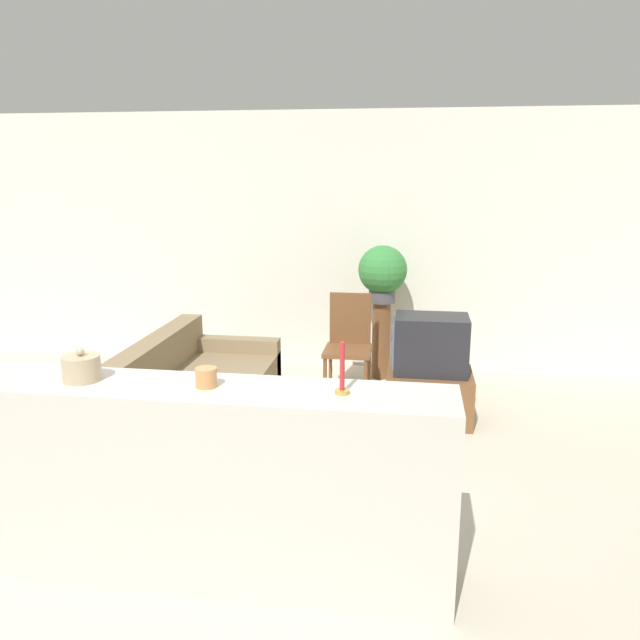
{
  "coord_description": "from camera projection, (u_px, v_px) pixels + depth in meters",
  "views": [
    {
      "loc": [
        1.17,
        -3.17,
        2.11
      ],
      "look_at": [
        0.41,
        1.95,
        0.85
      ],
      "focal_mm": 35.0,
      "sensor_mm": 36.0,
      "label": 1
    }
  ],
  "objects": [
    {
      "name": "ground_plane",
      "position": [
        204.0,
        532.0,
        3.72
      ],
      "size": [
        14.0,
        14.0,
        0.0
      ],
      "primitive_type": "plane",
      "color": "beige"
    },
    {
      "name": "wall_back",
      "position": [
        303.0,
        242.0,
        6.69
      ],
      "size": [
        9.0,
        0.06,
        2.7
      ],
      "color": "silver",
      "rests_on": "ground_plane"
    },
    {
      "name": "couch",
      "position": [
        196.0,
        396.0,
        5.22
      ],
      "size": [
        0.98,
        1.85,
        0.74
      ],
      "color": "#847051",
      "rests_on": "ground_plane"
    },
    {
      "name": "tv_stand",
      "position": [
        429.0,
        395.0,
        5.36
      ],
      "size": [
        0.72,
        0.57,
        0.42
      ],
      "color": "brown",
      "rests_on": "ground_plane"
    },
    {
      "name": "television",
      "position": [
        430.0,
        344.0,
        5.25
      ],
      "size": [
        0.62,
        0.41,
        0.49
      ],
      "color": "#232328",
      "rests_on": "tv_stand"
    },
    {
      "name": "wooden_chair",
      "position": [
        349.0,
        340.0,
        5.93
      ],
      "size": [
        0.44,
        0.44,
        0.96
      ],
      "color": "brown",
      "rests_on": "ground_plane"
    },
    {
      "name": "plant_stand",
      "position": [
        381.0,
        340.0,
        6.4
      ],
      "size": [
        0.18,
        0.18,
        0.8
      ],
      "color": "brown",
      "rests_on": "ground_plane"
    },
    {
      "name": "potted_plant",
      "position": [
        383.0,
        272.0,
        6.23
      ],
      "size": [
        0.49,
        0.49,
        0.57
      ],
      "color": "#4C4C51",
      "rests_on": "plant_stand"
    },
    {
      "name": "foreground_counter",
      "position": [
        177.0,
        481.0,
        3.25
      ],
      "size": [
        2.86,
        0.44,
        1.06
      ],
      "color": "beige",
      "rests_on": "ground_plane"
    },
    {
      "name": "decorative_bowl",
      "position": [
        82.0,
        368.0,
        3.17
      ],
      "size": [
        0.19,
        0.19,
        0.17
      ],
      "color": "tan",
      "rests_on": "foreground_counter"
    },
    {
      "name": "candle_jar",
      "position": [
        206.0,
        377.0,
        3.08
      ],
      "size": [
        0.11,
        0.11,
        0.1
      ],
      "color": "#C6844C",
      "rests_on": "foreground_counter"
    },
    {
      "name": "candlestick",
      "position": [
        342.0,
        377.0,
        2.98
      ],
      "size": [
        0.07,
        0.07,
        0.26
      ],
      "color": "#B7933D",
      "rests_on": "foreground_counter"
    }
  ]
}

